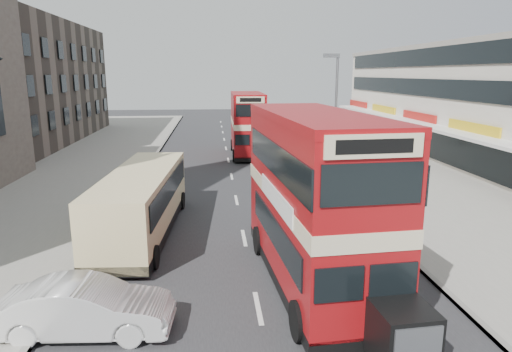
# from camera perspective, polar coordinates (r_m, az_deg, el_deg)

# --- Properties ---
(ground) EXTENTS (160.00, 160.00, 0.00)m
(ground) POSITION_cam_1_polar(r_m,az_deg,el_deg) (12.58, 1.25, -20.66)
(ground) COLOR #28282B
(ground) RESTS_ON ground
(road_surface) EXTENTS (12.00, 90.00, 0.01)m
(road_surface) POSITION_cam_1_polar(r_m,az_deg,el_deg) (31.23, -3.08, -0.05)
(road_surface) COLOR #28282B
(road_surface) RESTS_ON ground
(pavement_right) EXTENTS (12.00, 90.00, 0.15)m
(pavement_right) POSITION_cam_1_polar(r_m,az_deg,el_deg) (33.89, 17.63, 0.51)
(pavement_right) COLOR gray
(pavement_right) RESTS_ON ground
(pavement_left) EXTENTS (12.00, 90.00, 0.15)m
(pavement_left) POSITION_cam_1_polar(r_m,az_deg,el_deg) (32.98, -24.40, -0.37)
(pavement_left) COLOR gray
(pavement_left) RESTS_ON ground
(kerb_left) EXTENTS (0.20, 90.00, 0.16)m
(kerb_left) POSITION_cam_1_polar(r_m,az_deg,el_deg) (31.56, -14.22, -0.16)
(kerb_left) COLOR gray
(kerb_left) RESTS_ON ground
(kerb_right) EXTENTS (0.20, 90.00, 0.16)m
(kerb_right) POSITION_cam_1_polar(r_m,az_deg,el_deg) (32.05, 7.88, 0.31)
(kerb_right) COLOR gray
(kerb_right) RESTS_ON ground
(brick_terrace) EXTENTS (14.00, 28.00, 12.00)m
(brick_terrace) POSITION_cam_1_polar(r_m,az_deg,el_deg) (52.68, -29.23, 10.19)
(brick_terrace) COLOR #66594C
(brick_terrace) RESTS_ON ground
(commercial_row) EXTENTS (9.90, 46.20, 9.30)m
(commercial_row) POSITION_cam_1_polar(r_m,az_deg,el_deg) (38.81, 27.89, 8.02)
(commercial_row) COLOR beige
(commercial_row) RESTS_ON ground
(street_lamp) EXTENTS (1.00, 0.20, 8.12)m
(street_lamp) POSITION_cam_1_polar(r_m,az_deg,el_deg) (29.55, 9.86, 8.43)
(street_lamp) COLOR slate
(street_lamp) RESTS_ON ground
(bus_main) EXTENTS (3.46, 10.15, 5.55)m
(bus_main) POSITION_cam_1_polar(r_m,az_deg,el_deg) (14.88, 7.39, -2.96)
(bus_main) COLOR black
(bus_main) RESTS_ON ground
(bus_second) EXTENTS (2.70, 9.38, 5.15)m
(bus_second) POSITION_cam_1_polar(r_m,az_deg,el_deg) (38.92, -1.08, 6.56)
(bus_second) COLOR black
(bus_second) RESTS_ON ground
(coach) EXTENTS (3.16, 9.98, 2.60)m
(coach) POSITION_cam_1_polar(r_m,az_deg,el_deg) (20.40, -14.15, -2.96)
(coach) COLOR black
(coach) RESTS_ON ground
(car_left_front) EXTENTS (4.70, 1.92, 1.52)m
(car_left_front) POSITION_cam_1_polar(r_m,az_deg,el_deg) (13.53, -20.56, -15.26)
(car_left_front) COLOR white
(car_left_front) RESTS_ON ground
(car_right_a) EXTENTS (4.65, 2.03, 1.33)m
(car_right_a) POSITION_cam_1_polar(r_m,az_deg,el_deg) (28.22, 7.56, -0.16)
(car_right_a) COLOR maroon
(car_right_a) RESTS_ON ground
(car_right_b) EXTENTS (4.06, 1.95, 1.12)m
(car_right_b) POSITION_cam_1_polar(r_m,az_deg,el_deg) (32.65, 6.67, 1.44)
(car_right_b) COLOR #C25F13
(car_right_b) RESTS_ON ground
(pedestrian_near) EXTENTS (0.70, 0.51, 1.77)m
(pedestrian_near) POSITION_cam_1_polar(r_m,az_deg,el_deg) (27.74, 13.11, 0.17)
(pedestrian_near) COLOR gray
(pedestrian_near) RESTS_ON pavement_right
(pedestrian_far) EXTENTS (1.23, 0.84, 1.93)m
(pedestrian_far) POSITION_cam_1_polar(r_m,az_deg,el_deg) (43.22, 8.02, 4.93)
(pedestrian_far) COLOR gray
(pedestrian_far) RESTS_ON pavement_right
(cyclist) EXTENTS (0.59, 1.65, 1.96)m
(cyclist) POSITION_cam_1_polar(r_m,az_deg,el_deg) (33.36, 4.78, 1.89)
(cyclist) COLOR gray
(cyclist) RESTS_ON ground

